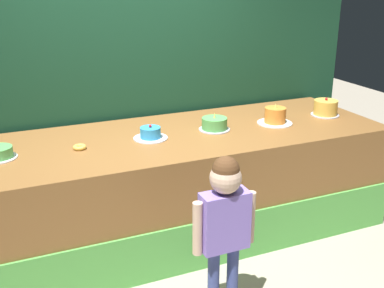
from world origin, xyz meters
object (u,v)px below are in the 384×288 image
object	(u,v)px
donut	(80,147)
cake_right	(275,116)
cake_center	(214,124)
cake_far_right	(326,108)
cake_left	(150,134)
child_figure	(225,216)

from	to	relation	value
donut	cake_right	bearing A→B (deg)	-0.89
cake_center	donut	bearing A→B (deg)	-178.99
cake_center	cake_far_right	bearing A→B (deg)	-0.74
donut	cake_center	xyz separation A→B (m)	(1.18, 0.02, 0.04)
donut	cake_left	xyz separation A→B (m)	(0.59, 0.02, 0.03)
donut	cake_center	distance (m)	1.19
cake_right	cake_far_right	distance (m)	0.59
donut	cake_far_right	size ratio (longest dim) A/B	0.38
cake_left	cake_far_right	distance (m)	1.78
cake_center	cake_right	size ratio (longest dim) A/B	0.85
cake_left	cake_center	world-z (taller)	cake_center
cake_left	cake_far_right	world-z (taller)	cake_far_right
donut	child_figure	bearing A→B (deg)	-57.40
child_figure	donut	world-z (taller)	child_figure
child_figure	cake_far_right	xyz separation A→B (m)	(1.66, 1.12, 0.26)
child_figure	donut	size ratio (longest dim) A/B	11.30
donut	cake_right	size ratio (longest dim) A/B	0.32
child_figure	cake_far_right	distance (m)	2.02
cake_left	cake_far_right	xyz separation A→B (m)	(1.78, -0.01, 0.03)
child_figure	cake_far_right	bearing A→B (deg)	34.06
child_figure	cake_center	size ratio (longest dim) A/B	4.26
cake_left	cake_right	size ratio (longest dim) A/B	0.89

